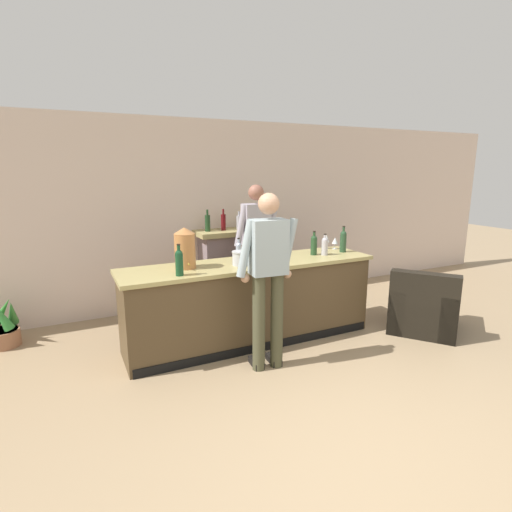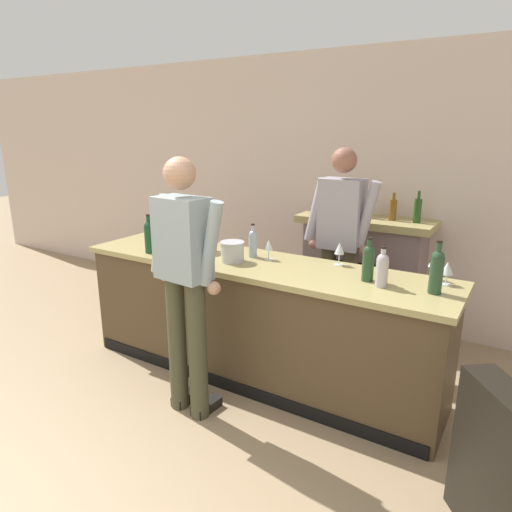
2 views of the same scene
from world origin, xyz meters
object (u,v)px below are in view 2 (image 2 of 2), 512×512
object	(u,v)px
copper_dispenser	(184,222)
wine_glass_back_row	(435,261)
wine_bottle_port_short	(437,270)
wine_glass_front_left	(269,246)
wine_bottle_chardonnay_pale	(368,261)
wine_glass_near_bucket	(340,249)
fireplace_stone	(363,273)
ice_bucket_steel	(232,252)
person_bartender	(340,244)
wine_glass_mid_counter	(447,269)
potted_plant_corner	(128,265)
wine_bottle_riesling_slim	(382,268)
wine_bottle_rose_blush	(253,242)
wine_bottle_burgundy_dark	(149,236)
person_customer	(185,279)

from	to	relation	value
copper_dispenser	wine_glass_back_row	world-z (taller)	copper_dispenser
wine_bottle_port_short	wine_glass_back_row	xyz separation A→B (m)	(-0.06, 0.28, -0.02)
copper_dispenser	wine_glass_front_left	size ratio (longest dim) A/B	2.80
wine_bottle_chardonnay_pale	wine_glass_near_bucket	world-z (taller)	wine_bottle_chardonnay_pale
fireplace_stone	ice_bucket_steel	size ratio (longest dim) A/B	7.64
fireplace_stone	person_bartender	xyz separation A→B (m)	(-0.01, -0.65, 0.43)
copper_dispenser	wine_glass_mid_counter	world-z (taller)	copper_dispenser
potted_plant_corner	wine_glass_mid_counter	world-z (taller)	wine_glass_mid_counter
fireplace_stone	wine_bottle_riesling_slim	size ratio (longest dim) A/B	5.41
person_bartender	wine_glass_back_row	size ratio (longest dim) A/B	9.80
wine_bottle_chardonnay_pale	wine_bottle_riesling_slim	size ratio (longest dim) A/B	1.12
wine_bottle_rose_blush	wine_bottle_riesling_slim	world-z (taller)	wine_bottle_rose_blush
person_bartender	wine_bottle_burgundy_dark	xyz separation A→B (m)	(-1.33, -0.93, 0.10)
person_customer	wine_glass_front_left	xyz separation A→B (m)	(0.19, 0.81, 0.07)
wine_bottle_port_short	wine_glass_mid_counter	size ratio (longest dim) A/B	2.16
wine_bottle_port_short	wine_glass_near_bucket	size ratio (longest dim) A/B	1.92
person_bartender	wine_bottle_burgundy_dark	world-z (taller)	person_bartender
person_bartender	ice_bucket_steel	world-z (taller)	person_bartender
ice_bucket_steel	wine_glass_near_bucket	xyz separation A→B (m)	(0.75, 0.35, 0.04)
person_bartender	wine_glass_near_bucket	distance (m)	0.48
copper_dispenser	wine_bottle_burgundy_dark	distance (m)	0.33
fireplace_stone	ice_bucket_steel	world-z (taller)	fireplace_stone
fireplace_stone	person_customer	xyz separation A→B (m)	(-0.56, -2.05, 0.42)
fireplace_stone	potted_plant_corner	xyz separation A→B (m)	(-3.11, -0.23, -0.35)
person_customer	wine_bottle_burgundy_dark	xyz separation A→B (m)	(-0.77, 0.47, 0.11)
wine_bottle_rose_blush	wine_glass_front_left	bearing A→B (deg)	-2.02
copper_dispenser	wine_bottle_riesling_slim	xyz separation A→B (m)	(1.77, -0.11, -0.10)
fireplace_stone	wine_bottle_port_short	size ratio (longest dim) A/B	4.29
copper_dispenser	ice_bucket_steel	distance (m)	0.63
fireplace_stone	wine_bottle_chardonnay_pale	size ratio (longest dim) A/B	4.84
wine_bottle_port_short	wine_glass_back_row	size ratio (longest dim) A/B	1.83
copper_dispenser	wine_bottle_riesling_slim	bearing A→B (deg)	-3.58
fireplace_stone	wine_glass_near_bucket	size ratio (longest dim) A/B	8.23
wine_bottle_port_short	wine_glass_front_left	world-z (taller)	wine_bottle_port_short
wine_bottle_chardonnay_pale	wine_glass_back_row	distance (m)	0.46
wine_glass_near_bucket	ice_bucket_steel	bearing A→B (deg)	-155.13
ice_bucket_steel	wine_glass_mid_counter	xyz separation A→B (m)	(1.53, 0.29, 0.03)
copper_dispenser	wine_bottle_rose_blush	size ratio (longest dim) A/B	1.64
wine_glass_back_row	fireplace_stone	bearing A→B (deg)	128.10
wine_bottle_burgundy_dark	wine_bottle_riesling_slim	distance (m)	1.92
wine_bottle_riesling_slim	wine_glass_back_row	bearing A→B (deg)	51.27
person_bartender	copper_dispenser	size ratio (longest dim) A/B	4.09
wine_bottle_riesling_slim	wine_glass_mid_counter	bearing A→B (deg)	36.35
ice_bucket_steel	wine_bottle_riesling_slim	size ratio (longest dim) A/B	0.71
ice_bucket_steel	copper_dispenser	bearing A→B (deg)	167.04
potted_plant_corner	person_bartender	world-z (taller)	person_bartender
copper_dispenser	wine_bottle_chardonnay_pale	distance (m)	1.66
potted_plant_corner	copper_dispenser	distance (m)	2.40
wine_glass_back_row	wine_bottle_burgundy_dark	bearing A→B (deg)	-167.06
person_customer	wine_bottle_riesling_slim	distance (m)	1.31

